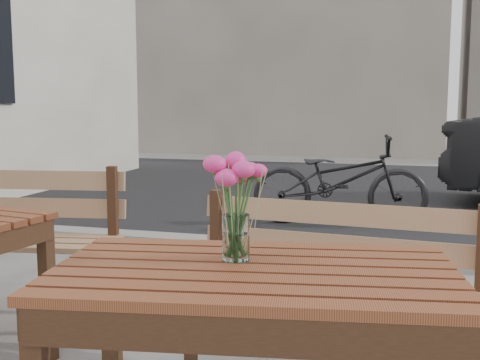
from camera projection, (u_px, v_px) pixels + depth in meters
The scene contains 6 objects.
street at pixel (388, 215), 6.93m from camera, with size 30.00×8.12×0.12m.
backdrop_buildings at pixel (413, 12), 15.32m from camera, with size 15.50×4.00×8.00m.
main_table at pixel (254, 307), 1.94m from camera, with size 1.39×0.95×0.80m.
main_bench at pixel (335, 267), 2.89m from camera, with size 1.46×0.53×0.89m.
main_vase at pixel (236, 193), 1.99m from camera, with size 0.20×0.20×0.36m.
bicycle at pixel (339, 180), 6.45m from camera, with size 0.65×1.86×0.98m, color black.
Camera 1 is at (0.22, -1.96, 1.32)m, focal length 45.00 mm.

